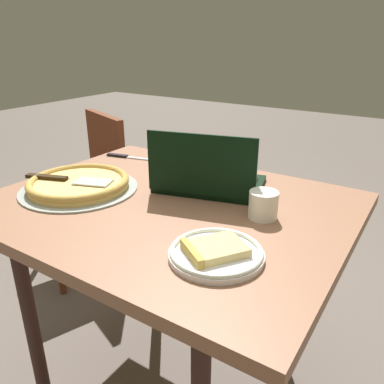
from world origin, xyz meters
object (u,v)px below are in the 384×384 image
Objects in this scene: laptop at (208,179)px; table_knife at (126,157)px; drink_cup at (263,204)px; pizza_tray at (79,184)px; dining_table at (168,225)px; chair_near at (88,181)px; pizza_plate at (216,252)px.

laptop is 0.49m from table_knife.
laptop is 0.25m from drink_cup.
drink_cup reaches higher than pizza_tray.
pizza_tray is at bearing 14.57° from dining_table.
chair_near reaches higher than table_knife.
pizza_tray is at bearing 137.13° from chair_near.
pizza_plate is at bearing 88.57° from drink_cup.
pizza_plate is 2.73× the size of drink_cup.
pizza_tray is 0.37m from table_knife.
table_knife is 2.75× the size of drink_cup.
dining_table is at bearing 69.96° from laptop.
pizza_plate is 0.26m from drink_cup.
pizza_tray is 0.61m from drink_cup.
dining_table is 2.74× the size of laptop.
chair_near is at bearing -42.87° from pizza_tray.
laptop is 1.06m from chair_near.
drink_cup is at bearing -91.43° from pizza_plate.
pizza_plate is 0.60m from pizza_tray.
pizza_plate reaches higher than dining_table.
pizza_tray is 0.87m from chair_near.
drink_cup is at bearing -169.07° from dining_table.
laptop is 0.42m from pizza_plate.
pizza_tray is (0.36, 0.23, -0.02)m from laptop.
dining_table is at bearing -35.04° from pizza_plate.
table_knife is 0.74m from drink_cup.
drink_cup is at bearing 162.74° from table_knife.
table_knife is (0.70, -0.47, -0.01)m from pizza_plate.
laptop is 1.75× the size of table_knife.
chair_near is (0.91, -0.48, -0.19)m from dining_table.
laptop is 1.76× the size of pizza_plate.
drink_cup is (-0.01, -0.25, 0.03)m from pizza_plate.
pizza_plate is at bearing 144.96° from dining_table.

